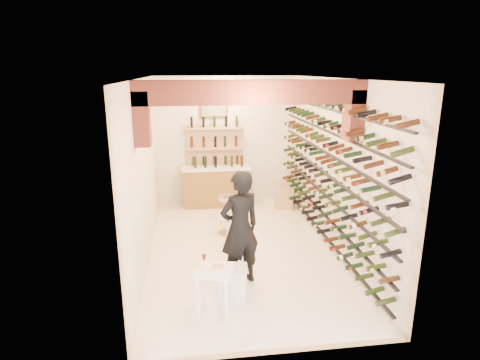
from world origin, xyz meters
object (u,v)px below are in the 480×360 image
at_px(back_counter, 216,185).
at_px(white_stool, 233,283).
at_px(tasting_table, 215,277).
at_px(crate_lower, 284,203).
at_px(wine_rack, 323,169).
at_px(chrome_barstool, 228,212).
at_px(person, 240,228).

distance_m(back_counter, white_stool, 4.36).
bearing_deg(tasting_table, white_stool, 65.70).
bearing_deg(crate_lower, tasting_table, -115.65).
relative_size(wine_rack, tasting_table, 6.73).
bearing_deg(back_counter, wine_rack, -55.34).
distance_m(back_counter, tasting_table, 4.71).
distance_m(white_stool, chrome_barstool, 2.46).
bearing_deg(wine_rack, white_stool, -138.28).
distance_m(tasting_table, chrome_barstool, 2.83).
distance_m(wine_rack, back_counter, 3.38).
bearing_deg(person, crate_lower, -137.03).
bearing_deg(chrome_barstool, white_stool, -94.35).
xyz_separation_m(person, chrome_barstool, (0.02, 1.97, -0.45)).
bearing_deg(white_stool, person, 70.35).
height_order(tasting_table, white_stool, tasting_table).
relative_size(chrome_barstool, crate_lower, 1.87).
bearing_deg(crate_lower, white_stool, -114.12).
xyz_separation_m(white_stool, person, (0.17, 0.47, 0.68)).
xyz_separation_m(wine_rack, chrome_barstool, (-1.72, 0.74, -1.06)).
distance_m(white_stool, person, 0.85).
xyz_separation_m(chrome_barstool, crate_lower, (1.56, 1.46, -0.36)).
relative_size(back_counter, tasting_table, 2.01).
bearing_deg(crate_lower, back_counter, 164.98).
height_order(tasting_table, chrome_barstool, chrome_barstool).
bearing_deg(back_counter, crate_lower, -15.02).
relative_size(wine_rack, back_counter, 3.35).
distance_m(back_counter, crate_lower, 1.77).
xyz_separation_m(back_counter, crate_lower, (1.67, -0.45, -0.40)).
relative_size(person, chrome_barstool, 2.21).
bearing_deg(crate_lower, chrome_barstool, -137.00).
bearing_deg(crate_lower, person, -114.72).
bearing_deg(person, tasting_table, 38.29).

